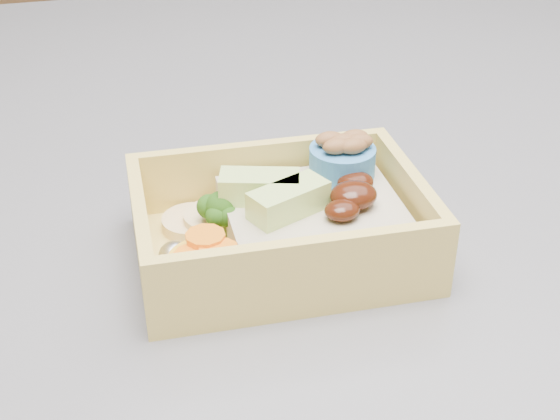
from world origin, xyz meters
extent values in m
cube|color=brown|center=(0.00, 1.20, 0.45)|extent=(3.20, 0.60, 0.90)
cube|color=#36373B|center=(0.00, -0.10, 0.90)|extent=(1.24, 0.84, 0.04)
cube|color=#DCBF5B|center=(0.10, -0.25, 0.92)|extent=(0.17, 0.13, 0.01)
cube|color=#DCBF5B|center=(0.10, -0.19, 0.95)|extent=(0.17, 0.01, 0.04)
cube|color=#DCBF5B|center=(0.10, -0.30, 0.95)|extent=(0.17, 0.01, 0.04)
cube|color=#DCBF5B|center=(0.18, -0.25, 0.95)|extent=(0.01, 0.10, 0.04)
cube|color=#DCBF5B|center=(0.02, -0.25, 0.95)|extent=(0.01, 0.10, 0.04)
cube|color=tan|center=(0.12, -0.25, 0.94)|extent=(0.10, 0.10, 0.03)
ellipsoid|color=black|center=(0.14, -0.26, 0.96)|extent=(0.03, 0.02, 0.02)
ellipsoid|color=black|center=(0.15, -0.24, 0.96)|extent=(0.02, 0.02, 0.01)
ellipsoid|color=black|center=(0.13, -0.27, 0.96)|extent=(0.02, 0.02, 0.01)
cube|color=#C0E477|center=(0.10, -0.25, 0.96)|extent=(0.05, 0.04, 0.02)
cube|color=#C0E477|center=(0.09, -0.23, 0.96)|extent=(0.05, 0.03, 0.02)
cylinder|color=#6D924F|center=(0.07, -0.23, 0.93)|extent=(0.01, 0.01, 0.01)
sphere|color=#255212|center=(0.07, -0.23, 0.95)|extent=(0.02, 0.02, 0.02)
sphere|color=#255212|center=(0.07, -0.23, 0.95)|extent=(0.01, 0.01, 0.01)
sphere|color=#255212|center=(0.06, -0.23, 0.95)|extent=(0.01, 0.01, 0.01)
sphere|color=#255212|center=(0.07, -0.24, 0.95)|extent=(0.01, 0.01, 0.01)
sphere|color=#255212|center=(0.06, -0.24, 0.95)|extent=(0.01, 0.01, 0.01)
sphere|color=#255212|center=(0.07, -0.23, 0.95)|extent=(0.01, 0.01, 0.01)
cylinder|color=gold|center=(0.05, -0.27, 0.94)|extent=(0.04, 0.04, 0.02)
cylinder|color=orange|center=(0.05, -0.27, 0.95)|extent=(0.02, 0.02, 0.00)
cylinder|color=orange|center=(0.04, -0.28, 0.95)|extent=(0.02, 0.02, 0.00)
cylinder|color=orange|center=(0.06, -0.28, 0.95)|extent=(0.02, 0.02, 0.00)
cylinder|color=orange|center=(0.05, -0.27, 0.95)|extent=(0.02, 0.02, 0.00)
cylinder|color=tan|center=(0.05, -0.21, 0.93)|extent=(0.04, 0.04, 0.01)
cylinder|color=tan|center=(0.06, -0.22, 0.94)|extent=(0.04, 0.04, 0.01)
ellipsoid|color=silver|center=(0.08, -0.21, 0.94)|extent=(0.02, 0.02, 0.02)
ellipsoid|color=silver|center=(0.04, -0.25, 0.94)|extent=(0.02, 0.02, 0.02)
cylinder|color=#377CBD|center=(0.15, -0.22, 0.96)|extent=(0.04, 0.04, 0.02)
ellipsoid|color=brown|center=(0.15, -0.22, 0.98)|extent=(0.02, 0.01, 0.01)
ellipsoid|color=brown|center=(0.15, -0.22, 0.98)|extent=(0.02, 0.01, 0.01)
ellipsoid|color=brown|center=(0.14, -0.21, 0.98)|extent=(0.02, 0.01, 0.01)
ellipsoid|color=brown|center=(0.15, -0.23, 0.98)|extent=(0.02, 0.01, 0.01)
ellipsoid|color=brown|center=(0.14, -0.22, 0.98)|extent=(0.02, 0.01, 0.01)
ellipsoid|color=brown|center=(0.15, -0.22, 0.98)|extent=(0.02, 0.01, 0.01)
camera|label=1|loc=(0.00, -0.62, 1.19)|focal=50.00mm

